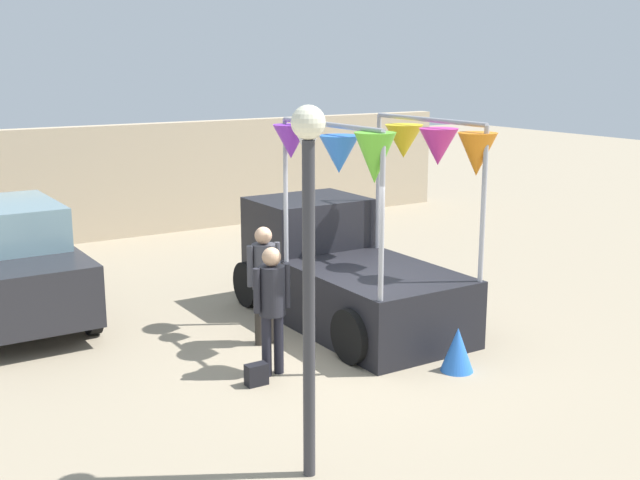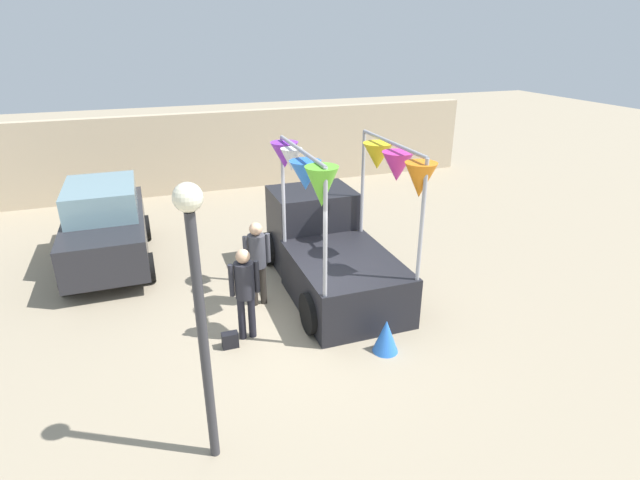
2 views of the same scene
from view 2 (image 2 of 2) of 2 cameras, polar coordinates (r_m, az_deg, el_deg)
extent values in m
plane|color=gray|center=(9.60, -1.85, -9.09)|extent=(60.00, 60.00, 0.00)
cube|color=black|center=(9.86, 2.87, -4.80)|extent=(1.90, 2.60, 1.00)
cube|color=black|center=(11.40, -0.90, 1.40)|extent=(1.80, 1.40, 1.80)
cube|color=#8CB2C6|center=(11.24, -0.91, 3.54)|extent=(1.76, 1.37, 0.60)
cylinder|color=black|center=(11.67, -5.86, -0.96)|extent=(0.22, 0.76, 0.76)
cylinder|color=black|center=(12.21, 2.81, 0.26)|extent=(0.22, 0.76, 0.76)
cylinder|color=black|center=(9.06, -1.07, -8.36)|extent=(0.22, 0.76, 0.76)
cylinder|color=black|center=(9.75, 9.64, -6.29)|extent=(0.22, 0.76, 0.76)
cylinder|color=#A5A5AD|center=(10.06, -4.22, 5.56)|extent=(0.07, 0.07, 2.18)
cylinder|color=#A5A5AD|center=(10.63, 4.90, 6.50)|extent=(0.07, 0.07, 2.18)
cylinder|color=#A5A5AD|center=(7.87, 0.61, 0.56)|extent=(0.07, 0.07, 2.18)
cylinder|color=#A5A5AD|center=(8.59, 11.58, 2.04)|extent=(0.07, 0.07, 2.18)
cylinder|color=#A5A5AD|center=(8.64, -2.20, 10.20)|extent=(0.07, 2.44, 0.07)
cylinder|color=#A5A5AD|center=(9.30, 8.26, 10.90)|extent=(0.07, 2.44, 0.07)
cone|color=#66CC33|center=(7.77, 0.19, 6.09)|extent=(0.75, 0.75, 0.65)
cone|color=orange|center=(8.51, 11.36, 6.72)|extent=(0.77, 0.77, 0.60)
cone|color=blue|center=(8.52, -1.68, 7.38)|extent=(0.75, 0.75, 0.51)
cone|color=#D83399|center=(9.18, 8.81, 8.28)|extent=(0.81, 0.81, 0.54)
cone|color=white|center=(9.25, -3.27, 9.14)|extent=(0.57, 0.57, 0.42)
cone|color=yellow|center=(9.88, 6.59, 9.52)|extent=(0.66, 0.66, 0.51)
cone|color=purple|center=(9.70, -4.08, 9.65)|extent=(0.61, 0.61, 0.50)
cube|color=#26262B|center=(12.48, -23.19, 0.78)|extent=(1.70, 4.00, 0.90)
cube|color=#72939E|center=(12.37, -23.73, 4.37)|extent=(1.50, 2.10, 0.66)
cylinder|color=black|center=(13.89, -26.20, 0.43)|extent=(0.18, 0.64, 0.64)
cylinder|color=black|center=(13.76, -19.24, 1.36)|extent=(0.18, 0.64, 0.64)
cylinder|color=black|center=(11.61, -27.21, -4.04)|extent=(0.18, 0.64, 0.64)
cylinder|color=black|center=(11.45, -18.84, -2.97)|extent=(0.18, 0.64, 0.64)
cylinder|color=black|center=(8.97, -8.93, -8.81)|extent=(0.13, 0.13, 0.82)
cylinder|color=black|center=(9.00, -7.80, -8.63)|extent=(0.13, 0.13, 0.82)
cylinder|color=#26262D|center=(8.62, -8.64, -4.56)|extent=(0.34, 0.34, 0.65)
sphere|color=tan|center=(8.43, -8.82, -1.86)|extent=(0.25, 0.25, 0.25)
cylinder|color=#26262D|center=(8.58, -10.10, -4.57)|extent=(0.09, 0.09, 0.58)
cylinder|color=#26262D|center=(8.64, -7.22, -4.16)|extent=(0.09, 0.09, 0.58)
cylinder|color=#2D2823|center=(9.97, -7.53, -5.22)|extent=(0.13, 0.13, 0.83)
cylinder|color=#2D2823|center=(10.00, -6.52, -5.07)|extent=(0.13, 0.13, 0.83)
cylinder|color=#3F3F47|center=(9.66, -7.23, -1.24)|extent=(0.34, 0.34, 0.66)
sphere|color=tan|center=(9.48, -7.37, 1.26)|extent=(0.25, 0.25, 0.25)
cylinder|color=#3F3F47|center=(9.60, -8.52, -1.24)|extent=(0.09, 0.09, 0.59)
cylinder|color=#3F3F47|center=(9.68, -5.97, -0.89)|extent=(0.09, 0.09, 0.59)
cube|color=black|center=(8.92, -10.23, -11.19)|extent=(0.28, 0.16, 0.28)
cylinder|color=#333338|center=(6.13, -13.13, -11.71)|extent=(0.12, 0.12, 3.34)
sphere|color=#F2EDCC|center=(5.32, -14.88, 4.73)|extent=(0.32, 0.32, 0.32)
cube|color=tan|center=(17.35, -11.23, 9.93)|extent=(18.00, 0.36, 2.60)
cone|color=blue|center=(8.67, 7.54, -10.82)|extent=(0.55, 0.55, 0.60)
camera|label=1|loc=(3.79, -120.24, -29.06)|focal=45.00mm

